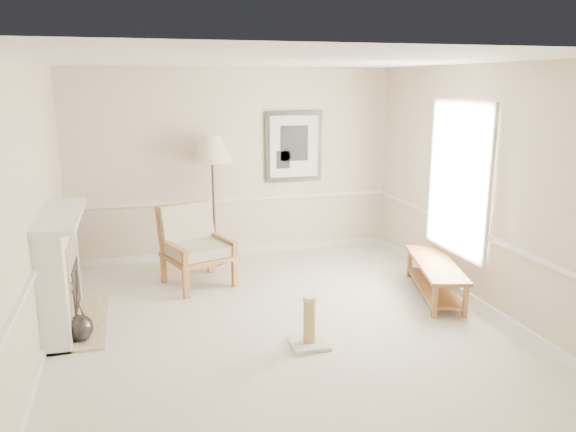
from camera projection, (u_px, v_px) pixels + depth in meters
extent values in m
plane|color=silver|center=(279.00, 323.00, 6.41)|extent=(5.50, 5.50, 0.00)
cube|color=beige|center=(234.00, 164.00, 8.64)|extent=(5.00, 0.04, 2.90)
cube|color=beige|center=(390.00, 286.00, 3.49)|extent=(5.00, 0.04, 2.90)
cube|color=beige|center=(29.00, 213.00, 5.42)|extent=(0.04, 5.50, 2.90)
cube|color=beige|center=(481.00, 188.00, 6.72)|extent=(0.04, 5.50, 2.90)
cube|color=white|center=(278.00, 61.00, 5.73)|extent=(5.00, 5.50, 0.04)
cube|color=white|center=(236.00, 251.00, 8.95)|extent=(4.95, 0.04, 0.10)
cube|color=white|center=(235.00, 199.00, 8.75)|extent=(4.95, 0.04, 0.05)
cube|color=white|center=(459.00, 179.00, 7.07)|extent=(0.03, 1.20, 1.80)
cube|color=white|center=(459.00, 179.00, 7.07)|extent=(0.05, 1.34, 1.94)
cube|color=black|center=(294.00, 146.00, 8.81)|extent=(0.92, 0.04, 1.10)
cube|color=white|center=(294.00, 147.00, 8.78)|extent=(0.78, 0.01, 0.96)
cube|color=black|center=(294.00, 143.00, 8.77)|extent=(0.45, 0.01, 0.55)
cube|color=white|center=(60.00, 273.00, 6.21)|extent=(0.28, 1.50, 1.25)
cube|color=white|center=(59.00, 215.00, 6.07)|extent=(0.46, 1.64, 0.06)
cube|color=#C6B28E|center=(74.00, 278.00, 6.26)|extent=(0.02, 1.05, 0.95)
cube|color=black|center=(76.00, 289.00, 6.30)|extent=(0.02, 0.62, 0.58)
cube|color=#B4913C|center=(79.00, 311.00, 6.36)|extent=(0.01, 0.66, 0.05)
cube|color=#C6B28E|center=(80.00, 323.00, 6.39)|extent=(0.60, 1.50, 0.03)
sphere|color=black|center=(80.00, 328.00, 5.93)|extent=(0.28, 0.28, 0.28)
cylinder|color=black|center=(81.00, 338.00, 5.95)|extent=(0.18, 0.18, 0.08)
cylinder|color=black|center=(77.00, 296.00, 5.84)|extent=(0.09, 0.09, 0.43)
cylinder|color=black|center=(77.00, 299.00, 5.85)|extent=(0.11, 0.11, 0.35)
cylinder|color=black|center=(77.00, 293.00, 5.83)|extent=(0.05, 0.05, 0.51)
cube|color=olive|center=(186.00, 282.00, 7.11)|extent=(0.09, 0.09, 0.44)
cube|color=olive|center=(163.00, 267.00, 7.68)|extent=(0.09, 0.09, 0.44)
cube|color=olive|center=(235.00, 271.00, 7.51)|extent=(0.09, 0.09, 0.44)
cube|color=olive|center=(210.00, 258.00, 8.08)|extent=(0.09, 0.09, 0.44)
cube|color=olive|center=(198.00, 256.00, 7.55)|extent=(1.03, 1.03, 0.06)
cube|color=olive|center=(185.00, 225.00, 7.76)|extent=(0.82, 0.45, 0.63)
cube|color=olive|center=(173.00, 246.00, 7.31)|extent=(0.33, 0.78, 0.06)
cube|color=olive|center=(221.00, 238.00, 7.71)|extent=(0.33, 0.78, 0.06)
cube|color=silver|center=(198.00, 249.00, 7.53)|extent=(0.94, 0.94, 0.14)
cube|color=silver|center=(187.00, 224.00, 7.70)|extent=(0.77, 0.46, 0.56)
cylinder|color=black|center=(216.00, 262.00, 8.55)|extent=(0.31, 0.31, 0.03)
cylinder|color=black|center=(214.00, 205.00, 8.35)|extent=(0.04, 0.04, 1.74)
cone|color=#F1E6C1|center=(212.00, 149.00, 8.15)|extent=(0.66, 0.66, 0.38)
cube|color=olive|center=(436.00, 264.00, 7.16)|extent=(0.87, 1.62, 0.04)
cube|color=olive|center=(434.00, 287.00, 7.23)|extent=(0.78, 1.50, 0.03)
cube|color=olive|center=(435.00, 302.00, 6.52)|extent=(0.07, 0.07, 0.40)
cube|color=olive|center=(465.00, 302.00, 6.52)|extent=(0.07, 0.07, 0.40)
cube|color=olive|center=(410.00, 263.00, 7.90)|extent=(0.07, 0.07, 0.40)
cube|color=olive|center=(435.00, 263.00, 7.90)|extent=(0.07, 0.07, 0.40)
cube|color=beige|center=(309.00, 343.00, 5.87)|extent=(0.39, 0.39, 0.05)
cylinder|color=tan|center=(309.00, 321.00, 5.81)|extent=(0.12, 0.12, 0.46)
cylinder|color=beige|center=(310.00, 298.00, 5.75)|extent=(0.14, 0.14, 0.04)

